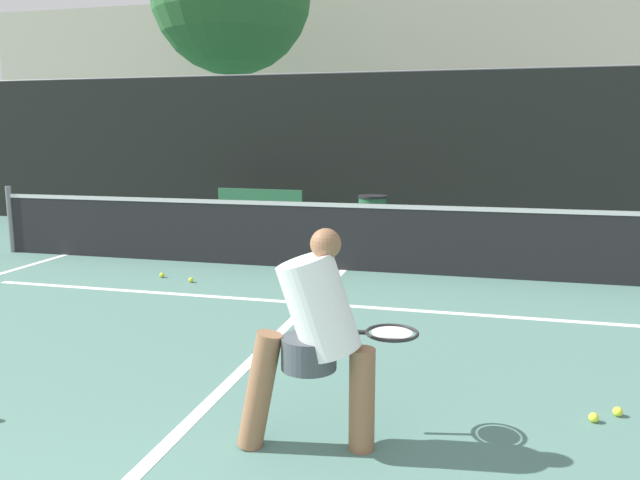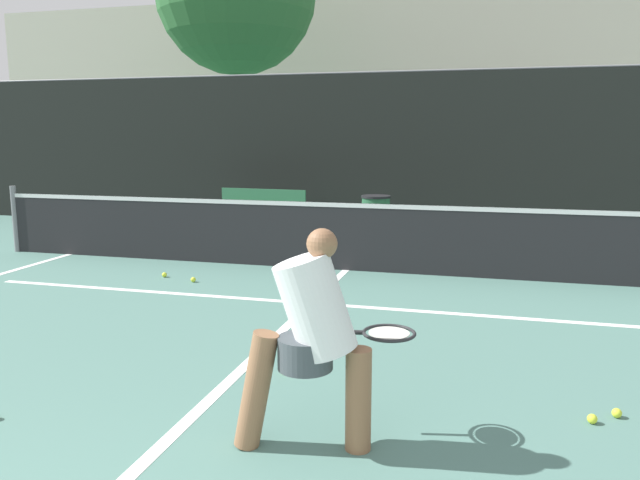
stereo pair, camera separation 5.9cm
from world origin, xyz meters
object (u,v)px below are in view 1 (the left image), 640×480
at_px(player_practicing, 316,334).
at_px(trash_bin, 372,219).
at_px(courtside_bench, 257,210).
at_px(parked_car, 412,187).

distance_m(player_practicing, trash_bin, 7.33).
relative_size(courtside_bench, trash_bin, 2.09).
distance_m(trash_bin, parked_car, 4.60).
relative_size(player_practicing, courtside_bench, 0.79).
height_order(player_practicing, trash_bin, player_practicing).
xyz_separation_m(player_practicing, trash_bin, (-0.90, 7.27, -0.30)).
height_order(courtside_bench, trash_bin, courtside_bench).
bearing_deg(courtside_bench, player_practicing, -63.76).
relative_size(player_practicing, parked_car, 0.34).
xyz_separation_m(trash_bin, parked_car, (0.20, 4.59, 0.20)).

